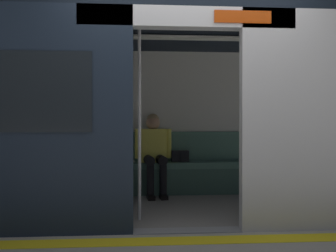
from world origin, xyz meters
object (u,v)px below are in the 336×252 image
(train_car, at_px, (170,88))
(book, at_px, (128,161))
(grab_pole_door, at_px, (139,121))
(bench_seat, at_px, (171,169))
(handbag, at_px, (180,156))
(person_seated, at_px, (154,148))

(train_car, xyz_separation_m, book, (0.57, -0.93, -1.02))
(book, relative_size, grab_pole_door, 0.10)
(book, height_order, grab_pole_door, grab_pole_door)
(bench_seat, relative_size, handbag, 9.27)
(train_car, relative_size, book, 29.09)
(train_car, distance_m, bench_seat, 1.45)
(handbag, distance_m, grab_pole_door, 1.74)
(handbag, xyz_separation_m, book, (0.79, -0.02, -0.07))
(train_car, height_order, grab_pole_door, train_car)
(bench_seat, relative_size, book, 10.96)
(train_car, bearing_deg, person_seated, -77.95)
(bench_seat, bearing_deg, grab_pole_door, 72.80)
(handbag, xyz_separation_m, grab_pole_door, (0.61, 1.55, 0.52))
(train_car, xyz_separation_m, person_seated, (0.18, -0.83, -0.82))
(train_car, bearing_deg, bench_seat, -95.22)
(bench_seat, bearing_deg, handbag, -168.62)
(book, bearing_deg, person_seated, 142.32)
(handbag, relative_size, book, 1.18)
(person_seated, distance_m, book, 0.45)
(person_seated, relative_size, book, 5.48)
(bench_seat, relative_size, grab_pole_door, 1.11)
(person_seated, height_order, grab_pole_door, grab_pole_door)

